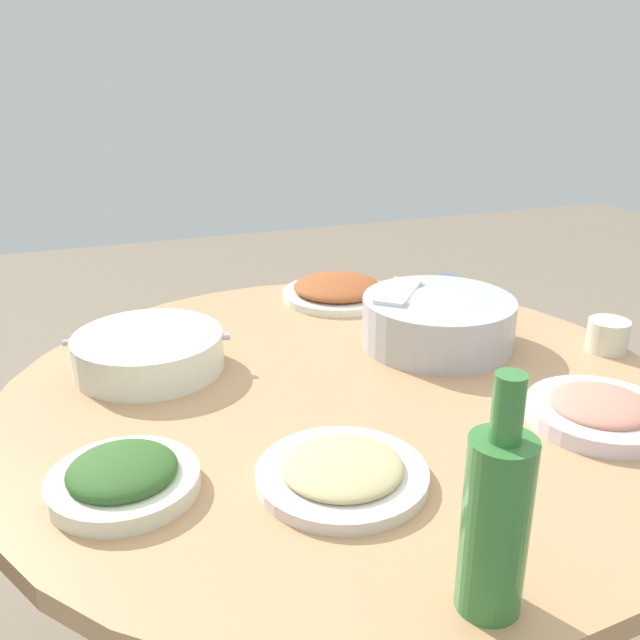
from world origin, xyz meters
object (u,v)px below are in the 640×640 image
at_px(dish_greens, 123,477).
at_px(green_bottle, 496,519).
at_px(rice_bowl, 438,320).
at_px(soup_bowl, 149,353).
at_px(dish_stirfry, 337,290).
at_px(round_dining_table, 342,472).
at_px(dish_noodles, 342,471).
at_px(tea_cup_far, 447,291).
at_px(dish_shrimp, 600,411).
at_px(tea_cup_near, 608,335).

height_order(dish_greens, green_bottle, green_bottle).
xyz_separation_m(rice_bowl, soup_bowl, (-0.53, 0.07, -0.02)).
distance_m(soup_bowl, green_bottle, 0.74).
xyz_separation_m(rice_bowl, dish_stirfry, (-0.09, 0.31, -0.03)).
xyz_separation_m(round_dining_table, rice_bowl, (0.24, 0.12, 0.21)).
relative_size(round_dining_table, dish_greens, 5.84).
xyz_separation_m(dish_noodles, green_bottle, (0.06, -0.26, 0.09)).
relative_size(rice_bowl, tea_cup_far, 4.17).
bearing_deg(green_bottle, dish_shrimp, 36.59).
distance_m(dish_noodles, tea_cup_near, 0.67).
relative_size(dish_shrimp, tea_cup_near, 2.92).
distance_m(rice_bowl, dish_stirfry, 0.32).
relative_size(round_dining_table, soup_bowl, 4.06).
xyz_separation_m(rice_bowl, green_bottle, (-0.27, -0.62, 0.06)).
bearing_deg(round_dining_table, tea_cup_near, -1.15).
height_order(round_dining_table, dish_greens, dish_greens).
bearing_deg(tea_cup_near, tea_cup_far, 115.58).
distance_m(round_dining_table, green_bottle, 0.57).
bearing_deg(round_dining_table, rice_bowl, 26.92).
height_order(soup_bowl, tea_cup_far, soup_bowl).
distance_m(dish_stirfry, tea_cup_near, 0.58).
bearing_deg(dish_greens, rice_bowl, 25.56).
distance_m(round_dining_table, dish_greens, 0.45).
distance_m(dish_shrimp, green_bottle, 0.46).
bearing_deg(dish_stirfry, round_dining_table, -109.55).
bearing_deg(dish_greens, dish_stirfry, 48.93).
relative_size(dish_stirfry, dish_greens, 1.27).
distance_m(round_dining_table, tea_cup_far, 0.52).
relative_size(rice_bowl, soup_bowl, 1.02).
bearing_deg(rice_bowl, soup_bowl, 172.50).
bearing_deg(soup_bowl, dish_greens, -101.90).
height_order(rice_bowl, dish_stirfry, rice_bowl).
distance_m(dish_shrimp, tea_cup_far, 0.55).
bearing_deg(soup_bowl, tea_cup_far, 10.90).
xyz_separation_m(rice_bowl, tea_cup_far, (0.13, 0.20, -0.02)).
bearing_deg(dish_greens, dish_noodles, -15.27).
height_order(dish_greens, tea_cup_far, tea_cup_far).
relative_size(soup_bowl, dish_stirfry, 1.14).
relative_size(green_bottle, tea_cup_near, 3.47).
bearing_deg(tea_cup_near, dish_noodles, -159.46).
relative_size(soup_bowl, tea_cup_near, 3.72).
distance_m(dish_greens, tea_cup_far, 0.89).
relative_size(soup_bowl, dish_noodles, 1.23).
bearing_deg(dish_stirfry, green_bottle, -101.45).
bearing_deg(tea_cup_far, rice_bowl, -123.37).
height_order(rice_bowl, dish_shrimp, rice_bowl).
xyz_separation_m(dish_greens, tea_cup_far, (0.74, 0.49, 0.01)).
xyz_separation_m(round_dining_table, dish_noodles, (-0.10, -0.24, 0.17)).
bearing_deg(green_bottle, dish_stirfry, 78.55).
relative_size(rice_bowl, dish_stirfry, 1.16).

